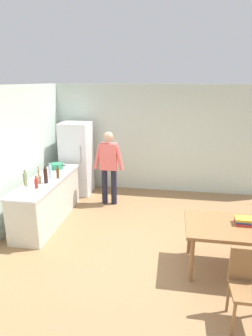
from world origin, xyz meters
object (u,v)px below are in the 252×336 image
Objects in this scene: cooking_pot at (57,166)px; bottle_oil_amber at (25,179)px; dining_table at (234,230)px; bottle_beer_brown at (58,173)px; bottle_sauce_red at (36,183)px; bottle_water_clear at (50,171)px; book_stack at (244,221)px; utensil_jar at (38,179)px; bottle_vinegar_tall at (26,179)px; chair at (248,282)px; bottle_wine_dark at (46,176)px; refrigerator at (77,159)px; person at (109,163)px.

bottle_oil_amber is (-0.18, -1.07, 0.06)m from cooking_pot.
bottle_beer_brown is (-3.18, 1.20, 0.33)m from dining_table.
bottle_sauce_red is (0.11, -1.21, 0.04)m from cooking_pot.
bottle_sauce_red is 0.86× the size of bottle_oil_amber.
bottle_sauce_red is (0.01, -0.62, -0.03)m from bottle_water_clear.
utensil_jar is at bearing 167.10° from book_stack.
bottle_sauce_red is 0.24m from bottle_vinegar_tall.
bottle_wine_dark reaches higher than chair.
bottle_wine_dark is 1.06× the size of bottle_vinegar_tall.
bottle_oil_amber is (-0.29, -0.48, -0.01)m from bottle_water_clear.
bottle_water_clear is at bearing 172.16° from bottle_beer_brown.
bottle_oil_amber is (-0.19, -0.15, 0.04)m from utensil_jar.
bottle_vinegar_tall is 0.10m from bottle_oil_amber.
cooking_pot is 1.33× the size of bottle_water_clear.
bottle_vinegar_tall is at bearing -126.87° from bottle_beer_brown.
refrigerator is at bearing 94.64° from bottle_beer_brown.
bottle_oil_amber reaches higher than chair.
person is 1.26m from bottle_beer_brown.
book_stack is (3.59, -1.74, -0.16)m from cooking_pot.
bottle_wine_dark is at bearing 1.05° from utensil_jar.
refrigerator is 5.62× the size of bottle_vinegar_tall.
cooking_pot is at bearing 90.48° from utensil_jar.
cooking_pot is 0.94m from bottle_wine_dark.
person is at bearing 47.50° from bottle_oil_amber.
dining_table is at bearing -20.03° from bottle_water_clear.
bottle_water_clear reaches higher than bottle_oil_amber.
utensil_jar is at bearing -130.91° from bottle_beer_brown.
dining_table is 4.67× the size of bottle_water_clear.
bottle_vinegar_tall is at bearing -112.09° from bottle_water_clear.
refrigerator is 5.29× the size of bottle_wine_dark.
dining_table is 5.83× the size of bottle_sauce_red.
bottle_water_clear is 0.60m from bottle_vinegar_tall.
bottle_sauce_red reaches higher than book_stack.
refrigerator is 4.95m from chair.
person reaches higher than bottle_water_clear.
bottle_oil_amber is (-0.35, -0.15, -0.03)m from bottle_wine_dark.
utensil_jar is 0.17m from bottle_wine_dark.
bottle_beer_brown is (0.46, 0.46, -0.01)m from bottle_oil_amber.
bottle_beer_brown is (0.11, 0.31, -0.04)m from bottle_wine_dark.
chair is 3.50× the size of bottle_beer_brown.
bottle_oil_amber is at bearing 154.35° from bottle_sauce_red.
chair is 1.08m from book_stack.
bottle_oil_amber reaches higher than bottle_sauce_red.
bottle_water_clear reaches higher than cooking_pot.
bottle_vinegar_tall is at bearing -141.81° from bottle_wine_dark.
utensil_jar is 1.33× the size of bottle_sauce_red.
bottle_beer_brown is at bearing 74.34° from bottle_sauce_red.
utensil_jar is (-1.10, -1.26, 0.00)m from person.
cooking_pot is 1.43× the size of bottle_oil_amber.
bottle_water_clear is (-3.35, 2.19, 0.49)m from chair.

